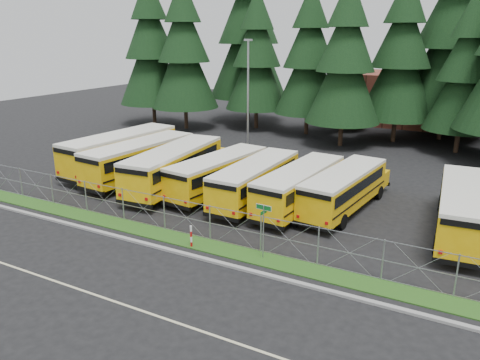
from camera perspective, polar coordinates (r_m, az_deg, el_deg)
name	(u,v)px	position (r m, az deg, el deg)	size (l,w,h in m)	color
ground	(236,237)	(25.65, -0.54, -6.97)	(120.00, 120.00, 0.00)	black
curb	(205,259)	(23.22, -4.28, -9.60)	(50.00, 0.25, 0.12)	gray
grass_verge	(220,249)	(24.30, -2.49, -8.36)	(50.00, 1.40, 0.06)	#1C4B15
road_lane_line	(140,310)	(19.86, -12.13, -15.23)	(50.00, 0.12, 0.01)	beige
chainlink_fence	(226,226)	(24.45, -1.68, -5.69)	(44.00, 0.10, 2.00)	#989CA1
brick_building	(442,100)	(61.16, 23.39, 8.89)	(22.00, 10.00, 6.00)	brown
bus_0	(125,152)	(38.39, -13.90, 3.30)	(2.80, 11.87, 3.11)	#E5A807
bus_1	(144,160)	(35.90, -11.66, 2.35)	(2.65, 11.24, 2.95)	#E5A807
bus_2	(177,168)	(33.39, -7.67, 1.46)	(2.70, 11.43, 3.00)	#E5A807
bus_3	(221,175)	(32.12, -2.29, 0.66)	(2.41, 10.20, 2.67)	#E5A807
bus_4	(258,182)	(30.56, 2.19, -0.20)	(2.42, 10.27, 2.69)	#E5A807
bus_5	(302,188)	(29.63, 7.58, -0.93)	(2.41, 10.22, 2.68)	#E5A807
bus_6	(346,190)	(29.69, 12.79, -1.23)	(2.37, 10.04, 2.63)	#E5A807
bus_east	(463,211)	(28.16, 25.56, -3.38)	(2.54, 10.78, 2.83)	#E5A807
street_sign	(264,220)	(22.55, 2.88, -4.90)	(0.84, 0.55, 2.81)	#989CA1
striped_bollard	(191,237)	(24.38, -5.97, -6.88)	(0.11, 0.11, 1.20)	#B20C0C
light_standard	(248,92)	(43.51, 0.99, 10.71)	(0.70, 0.35, 10.14)	#989CA1
conifer_0	(151,51)	(57.84, -10.81, 15.18)	(7.79, 7.79, 17.24)	black
conifer_1	(184,54)	(54.44, -6.85, 14.96)	(7.56, 7.56, 16.71)	black
conifer_2	(257,59)	(54.32, 2.05, 14.48)	(7.06, 7.06, 15.61)	black
conifer_3	(309,60)	(51.44, 8.43, 14.25)	(7.14, 7.14, 15.79)	black
conifer_4	(345,63)	(46.38, 12.71, 13.73)	(7.17, 7.17, 15.85)	black
conifer_5	(401,59)	(49.58, 19.03, 13.75)	(7.41, 7.41, 16.40)	black
conifer_6	(467,73)	(47.02, 25.90, 11.68)	(6.57, 6.57, 14.54)	black
conifer_10	(248,35)	(58.79, 1.03, 17.27)	(9.43, 9.43, 20.85)	black
conifer_11	(344,67)	(54.88, 12.62, 13.33)	(6.38, 6.38, 14.10)	black
conifer_12	(452,38)	(52.38, 24.42, 15.49)	(9.20, 9.20, 20.35)	black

